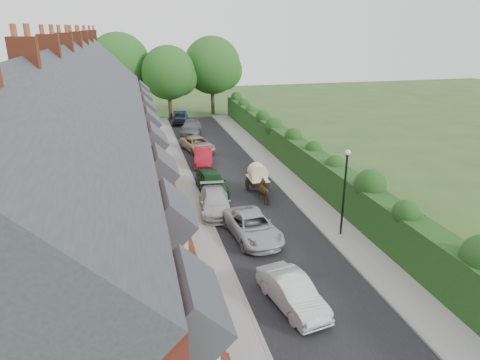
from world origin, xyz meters
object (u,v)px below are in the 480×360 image
Objects in this scene: horse at (265,192)px; car_silver_b at (253,227)px; car_black at (180,118)px; car_grey at (191,128)px; horse_cart at (258,176)px; car_silver_a at (292,292)px; car_green at (211,182)px; car_red at (203,156)px; car_white at (215,202)px; car_beige at (197,144)px; lamppost at (345,182)px.

car_silver_b is at bearing 57.08° from horse.
horse is at bearing -70.27° from car_black.
car_grey is 18.87m from horse_cart.
car_black is (-0.53, 31.54, 0.02)m from car_silver_b.
car_green reaches higher than car_silver_a.
car_grey is (0.00, 25.55, 0.06)m from car_silver_b.
car_grey is (0.05, 32.08, 0.07)m from car_silver_a.
car_red reaches higher than car_silver_a.
car_red is at bearing 80.47° from car_silver_a.
horse is at bearing 67.82° from car_silver_a.
car_white is at bearing -81.09° from car_grey.
car_red reaches higher than car_white.
car_green is 1.57× the size of horse_cart.
car_red is 17.14m from car_black.
car_grey is 2.91× the size of horse.
car_silver_a is 11.65m from horse.
horse is (2.59, -13.91, 0.09)m from car_beige.
car_green reaches higher than car_black.
car_white is 14.80m from car_beige.
car_red is at bearing -105.23° from car_beige.
car_silver_b is 14.41m from car_red.
car_black is (0.87, 27.50, 0.03)m from car_white.
car_silver_a is at bearing 70.49° from horse.
horse_cart is (3.26, -0.78, 0.43)m from car_green.
horse_cart is at bearing -70.45° from car_grey.
car_white is at bearing 86.59° from car_silver_a.
car_silver_a is at bearing -102.62° from car_beige.
car_grey is at bearing 79.23° from car_silver_a.
lamppost is 1.07× the size of car_beige.
car_white is (-6.40, 5.04, -2.61)m from lamppost.
horse is (3.26, -2.71, -0.04)m from car_green.
car_beige is 1.14× the size of car_black.
car_silver_a is at bearing -75.56° from car_black.
car_white is 1.60× the size of horse_cart.
horse is (2.74, -9.51, 0.04)m from car_red.
car_grey is (0.99, 17.95, -0.04)m from car_green.
car_red is at bearing -79.78° from car_grey.
car_white is 4.64m from horse_cart.
car_red is 1.03× the size of car_black.
car_silver_b is 1.06× the size of car_white.
car_black is (-0.53, 5.99, -0.04)m from car_grey.
car_green is 0.90× the size of car_grey.
lamppost reaches higher than car_white.
horse is at bearing 114.85° from lamppost.
horse_cart is at bearing -14.55° from car_green.
car_red is (-0.42, 20.93, 0.03)m from car_silver_a.
car_white is 0.99× the size of car_beige.
car_black is (-0.06, 17.14, 0.00)m from car_red.
car_white reaches higher than car_silver_a.
car_green reaches higher than car_beige.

